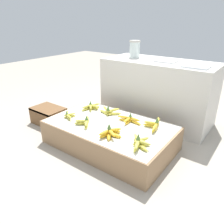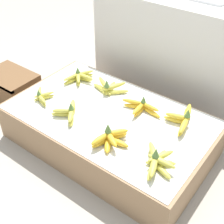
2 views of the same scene
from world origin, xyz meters
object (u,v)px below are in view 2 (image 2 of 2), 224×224
at_px(banana_bunch_front_left, 41,96).
at_px(banana_bunch_middle_right, 183,119).
at_px(banana_bunch_middle_left, 79,77).
at_px(banana_bunch_front_midleft, 69,112).
at_px(banana_bunch_front_right, 157,161).
at_px(banana_bunch_front_midright, 110,138).
at_px(wooden_crate, 12,86).
at_px(banana_bunch_middle_midright, 141,107).
at_px(banana_bunch_middle_midleft, 109,87).

height_order(banana_bunch_front_left, banana_bunch_middle_right, banana_bunch_middle_right).
bearing_deg(banana_bunch_middle_left, banana_bunch_front_left, -97.11).
bearing_deg(banana_bunch_front_left, banana_bunch_front_midleft, -4.57).
relative_size(banana_bunch_front_left, banana_bunch_middle_right, 0.68).
relative_size(banana_bunch_front_midleft, banana_bunch_middle_left, 0.83).
xyz_separation_m(banana_bunch_front_right, banana_bunch_middle_right, (-0.05, 0.36, 0.00)).
relative_size(banana_bunch_front_midright, banana_bunch_middle_right, 0.80).
height_order(banana_bunch_front_midright, banana_bunch_middle_right, banana_bunch_front_midright).
height_order(wooden_crate, banana_bunch_middle_midright, banana_bunch_middle_midright).
bearing_deg(banana_bunch_middle_right, banana_bunch_middle_midright, -170.38).
bearing_deg(banana_bunch_middle_right, wooden_crate, -170.72).
bearing_deg(banana_bunch_front_right, wooden_crate, 173.52).
relative_size(banana_bunch_front_right, banana_bunch_middle_left, 0.98).
distance_m(banana_bunch_middle_midleft, banana_bunch_middle_midright, 0.28).
height_order(banana_bunch_front_midright, banana_bunch_front_right, banana_bunch_front_midright).
distance_m(banana_bunch_middle_left, banana_bunch_middle_midright, 0.52).
bearing_deg(banana_bunch_front_right, banana_bunch_front_midleft, 177.82).
distance_m(wooden_crate, banana_bunch_front_left, 0.51).
height_order(banana_bunch_front_left, banana_bunch_front_right, banana_bunch_front_right).
relative_size(banana_bunch_front_midleft, banana_bunch_front_right, 0.85).
xyz_separation_m(banana_bunch_middle_left, banana_bunch_middle_midleft, (0.24, 0.02, 0.00)).
height_order(banana_bunch_middle_midleft, banana_bunch_middle_right, banana_bunch_middle_right).
relative_size(banana_bunch_middle_midright, banana_bunch_middle_right, 0.98).
relative_size(wooden_crate, banana_bunch_middle_midleft, 1.56).
bearing_deg(wooden_crate, banana_bunch_middle_midright, 9.20).
relative_size(banana_bunch_front_left, banana_bunch_middle_midright, 0.70).
bearing_deg(banana_bunch_middle_right, banana_bunch_front_left, -158.50).
xyz_separation_m(banana_bunch_front_left, banana_bunch_middle_midleft, (0.28, 0.32, 0.01)).
height_order(banana_bunch_middle_left, banana_bunch_middle_midleft, banana_bunch_middle_midleft).
relative_size(wooden_crate, banana_bunch_middle_midright, 1.45).
relative_size(banana_bunch_front_midright, banana_bunch_middle_midright, 0.82).
distance_m(banana_bunch_front_left, banana_bunch_front_midright, 0.58).
bearing_deg(banana_bunch_front_midleft, banana_bunch_middle_right, 31.30).
bearing_deg(banana_bunch_middle_midleft, banana_bunch_front_left, -130.94).
relative_size(banana_bunch_front_left, banana_bunch_middle_left, 0.80).
xyz_separation_m(wooden_crate, banana_bunch_front_left, (0.47, -0.11, 0.17)).
bearing_deg(banana_bunch_middle_midright, banana_bunch_front_midleft, -136.06).
bearing_deg(banana_bunch_front_midleft, banana_bunch_front_right, -2.18).
relative_size(banana_bunch_middle_midleft, banana_bunch_middle_right, 0.91).
xyz_separation_m(wooden_crate, banana_bunch_front_right, (1.33, -0.15, 0.17)).
bearing_deg(banana_bunch_front_midleft, banana_bunch_front_left, 175.43).
distance_m(banana_bunch_front_midright, banana_bunch_middle_right, 0.44).
height_order(banana_bunch_front_midleft, banana_bunch_middle_midleft, banana_bunch_middle_midleft).
xyz_separation_m(banana_bunch_front_midleft, banana_bunch_middle_midleft, (0.03, 0.34, -0.00)).
relative_size(banana_bunch_front_left, banana_bunch_middle_midleft, 0.75).
height_order(wooden_crate, banana_bunch_middle_right, banana_bunch_middle_right).
bearing_deg(banana_bunch_middle_left, banana_bunch_middle_midleft, 3.84).
xyz_separation_m(wooden_crate, banana_bunch_front_midright, (1.05, -0.16, 0.18)).
distance_m(banana_bunch_front_midright, banana_bunch_middle_left, 0.65).
bearing_deg(banana_bunch_front_left, banana_bunch_middle_left, 82.89).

